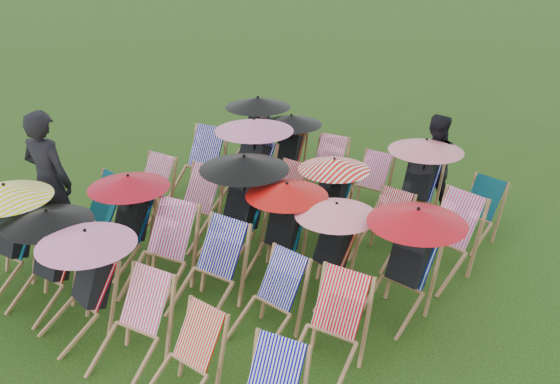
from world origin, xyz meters
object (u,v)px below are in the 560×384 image
Objects in this scene: person_left at (49,182)px; person_rear at (434,164)px; deckchair_0 at (3,233)px; deckchair_29 at (474,213)px.

person_rear is at bearing -142.57° from person_left.
deckchair_0 is 6.01m from person_rear.
person_rear is at bearing 53.81° from deckchair_0.
deckchair_29 is 1.09m from person_rear.
person_left is at bearing 106.10° from deckchair_0.
person_rear reaches higher than deckchair_0.
deckchair_0 is 0.99m from person_left.
person_rear is at bearing 158.63° from deckchair_29.
person_left reaches higher than deckchair_29.
deckchair_0 is 0.84× the size of person_rear.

